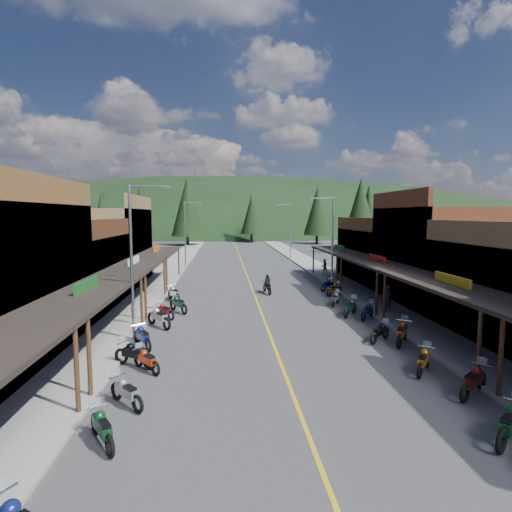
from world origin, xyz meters
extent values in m
plane|color=#38383A|center=(0.00, 0.00, 0.00)|extent=(220.00, 220.00, 0.00)
cube|color=gold|center=(0.00, 20.00, 0.01)|extent=(0.15, 90.00, 0.01)
cube|color=gray|center=(-8.70, 20.00, 0.07)|extent=(3.40, 94.00, 0.15)
cube|color=gray|center=(8.70, 20.00, 0.07)|extent=(3.40, 94.00, 0.15)
cylinder|color=#472D19|center=(-7.20, -13.60, 1.50)|extent=(0.16, 0.16, 3.00)
cube|color=brown|center=(-10.15, -7.90, 4.10)|extent=(0.30, 10.20, 8.20)
cube|color=black|center=(-8.70, -7.90, 3.00)|extent=(3.20, 10.20, 0.18)
cylinder|color=#472D19|center=(-7.20, -12.40, 1.50)|extent=(0.16, 0.16, 3.00)
cylinder|color=#472D19|center=(-7.20, -3.40, 1.50)|extent=(0.16, 0.16, 3.00)
cube|color=#14591E|center=(-8.70, -7.90, 3.20)|extent=(0.12, 3.00, 0.70)
cube|color=#3F2111|center=(-14.00, 1.70, 2.50)|extent=(8.00, 9.00, 5.00)
cube|color=#3F2111|center=(-10.15, 1.70, 3.10)|extent=(0.30, 9.00, 6.20)
cube|color=black|center=(-8.70, 1.70, 3.00)|extent=(3.20, 9.00, 0.18)
cylinder|color=#472D19|center=(-7.20, -2.20, 1.50)|extent=(0.16, 0.16, 3.00)
cylinder|color=#472D19|center=(-7.20, 5.60, 1.50)|extent=(0.16, 0.16, 3.00)
cube|color=silver|center=(-8.70, 1.70, 3.20)|extent=(0.12, 3.00, 0.70)
cube|color=brown|center=(-14.00, 11.30, 3.50)|extent=(8.00, 10.20, 7.00)
cube|color=brown|center=(-10.15, 11.30, 4.10)|extent=(0.30, 10.20, 8.20)
cube|color=black|center=(-8.70, 11.30, 3.00)|extent=(3.20, 10.20, 0.18)
cylinder|color=#472D19|center=(-7.20, 6.80, 1.50)|extent=(0.16, 0.16, 3.00)
cylinder|color=#472D19|center=(-7.20, 15.80, 1.50)|extent=(0.16, 0.16, 3.00)
cube|color=#CC590C|center=(-8.70, 11.30, 3.20)|extent=(0.12, 3.00, 0.70)
cylinder|color=#472D19|center=(7.20, -13.60, 1.50)|extent=(0.16, 0.16, 3.00)
cube|color=brown|center=(10.15, -7.90, 3.10)|extent=(0.30, 10.20, 6.20)
cube|color=black|center=(8.70, -7.90, 3.00)|extent=(3.20, 10.20, 0.18)
cylinder|color=#472D19|center=(7.20, -12.40, 1.50)|extent=(0.16, 0.16, 3.00)
cylinder|color=#472D19|center=(7.20, -3.40, 1.50)|extent=(0.16, 0.16, 3.00)
cube|color=gold|center=(8.70, -7.90, 3.20)|extent=(0.12, 3.00, 0.70)
cube|color=#562B19|center=(14.00, 1.70, 3.50)|extent=(8.00, 9.00, 7.00)
cube|color=#562B19|center=(10.15, 1.70, 4.10)|extent=(0.30, 9.00, 8.20)
cube|color=black|center=(8.70, 1.70, 3.00)|extent=(3.20, 9.00, 0.18)
cylinder|color=#472D19|center=(7.20, -2.20, 1.50)|extent=(0.16, 0.16, 3.00)
cylinder|color=#472D19|center=(7.20, 5.60, 1.50)|extent=(0.16, 0.16, 3.00)
cube|color=#B2140F|center=(8.70, 1.70, 3.20)|extent=(0.12, 3.00, 0.70)
cube|color=#4C2D16|center=(14.00, 11.30, 2.50)|extent=(8.00, 10.20, 5.00)
cube|color=#4C2D16|center=(10.15, 11.30, 3.10)|extent=(0.30, 10.20, 6.20)
cube|color=black|center=(8.70, 11.30, 3.00)|extent=(3.20, 10.20, 0.18)
cylinder|color=#472D19|center=(7.20, 6.80, 1.50)|extent=(0.16, 0.16, 3.00)
cylinder|color=#472D19|center=(7.20, 15.80, 1.50)|extent=(0.16, 0.16, 3.00)
cube|color=#14591E|center=(8.70, 11.30, 3.20)|extent=(0.12, 3.00, 0.70)
cylinder|color=gray|center=(-7.10, -6.00, 4.00)|extent=(0.16, 0.16, 8.00)
cylinder|color=gray|center=(-6.10, -6.00, 7.90)|extent=(2.00, 0.10, 0.10)
cube|color=gray|center=(-5.20, -6.00, 7.85)|extent=(0.35, 0.18, 0.12)
cylinder|color=gray|center=(-7.10, 22.00, 4.00)|extent=(0.16, 0.16, 8.00)
cylinder|color=gray|center=(-6.10, 22.00, 7.90)|extent=(2.00, 0.10, 0.10)
cube|color=gray|center=(-5.20, 22.00, 7.85)|extent=(0.35, 0.18, 0.12)
cylinder|color=gray|center=(7.10, 8.00, 4.00)|extent=(0.16, 0.16, 8.00)
cylinder|color=gray|center=(6.10, 8.00, 7.90)|extent=(2.00, 0.10, 0.10)
cube|color=gray|center=(5.20, 8.00, 7.85)|extent=(0.35, 0.18, 0.12)
cylinder|color=gray|center=(7.10, 30.00, 4.00)|extent=(0.16, 0.16, 8.00)
cylinder|color=gray|center=(6.10, 30.00, 7.90)|extent=(2.00, 0.10, 0.10)
cube|color=gray|center=(5.20, 30.00, 7.85)|extent=(0.35, 0.18, 0.12)
ellipsoid|color=black|center=(0.00, 135.00, 0.00)|extent=(310.00, 140.00, 60.00)
cylinder|color=black|center=(-40.00, 62.00, 1.00)|extent=(0.60, 0.60, 2.00)
cone|color=black|center=(-40.00, 62.00, 6.50)|extent=(5.04, 5.04, 9.00)
cylinder|color=black|center=(-24.00, 70.00, 1.00)|extent=(0.60, 0.60, 2.00)
cone|color=black|center=(-24.00, 70.00, 7.25)|extent=(5.88, 5.88, 10.50)
cylinder|color=black|center=(-10.00, 58.00, 1.00)|extent=(0.60, 0.60, 2.00)
cone|color=black|center=(-10.00, 58.00, 8.00)|extent=(6.72, 6.72, 12.00)
cylinder|color=black|center=(4.00, 66.00, 1.00)|extent=(0.60, 0.60, 2.00)
cone|color=black|center=(4.00, 66.00, 6.50)|extent=(5.04, 5.04, 9.00)
cylinder|color=black|center=(18.00, 60.00, 1.00)|extent=(0.60, 0.60, 2.00)
cone|color=black|center=(18.00, 60.00, 7.25)|extent=(5.88, 5.88, 10.50)
cylinder|color=black|center=(34.00, 72.00, 1.00)|extent=(0.60, 0.60, 2.00)
cone|color=black|center=(34.00, 72.00, 8.00)|extent=(6.72, 6.72, 12.00)
cylinder|color=black|center=(46.00, 64.00, 1.00)|extent=(0.60, 0.60, 2.00)
cone|color=black|center=(46.00, 64.00, 6.50)|extent=(5.04, 5.04, 9.00)
cylinder|color=black|center=(-32.00, 76.00, 1.00)|extent=(0.60, 0.60, 2.00)
cone|color=black|center=(-32.00, 76.00, 7.25)|extent=(5.88, 5.88, 10.50)
cylinder|color=black|center=(-22.00, 40.00, 1.00)|extent=(0.60, 0.60, 2.00)
cone|color=black|center=(-22.00, 40.00, 6.00)|extent=(4.48, 4.48, 8.00)
cylinder|color=black|center=(24.00, 45.00, 1.00)|extent=(0.60, 0.60, 2.00)
cone|color=black|center=(24.00, 45.00, 6.40)|extent=(4.93, 4.93, 8.80)
cylinder|color=black|center=(-18.00, 50.00, 1.00)|extent=(0.60, 0.60, 2.00)
cone|color=black|center=(-18.00, 50.00, 6.80)|extent=(5.38, 5.38, 9.60)
cylinder|color=black|center=(20.00, 38.00, 1.00)|extent=(0.60, 0.60, 2.00)
cone|color=black|center=(20.00, 38.00, 7.20)|extent=(5.82, 5.82, 10.40)
imported|color=black|center=(8.17, -1.61, 1.08)|extent=(0.57, 0.75, 1.87)
imported|color=brown|center=(8.30, 15.43, 0.95)|extent=(0.82, 0.54, 1.59)
camera|label=1|loc=(-2.45, -26.38, 6.53)|focal=28.00mm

